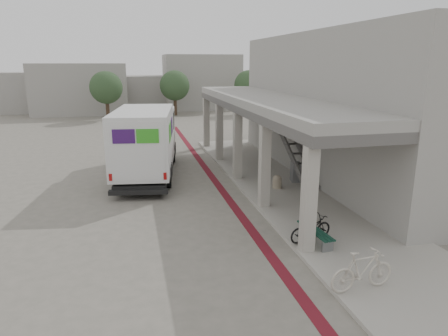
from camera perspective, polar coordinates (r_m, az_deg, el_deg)
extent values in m
plane|color=#666257|center=(15.05, -1.38, -7.02)|extent=(120.00, 120.00, 0.00)
cube|color=maroon|center=(17.09, 0.52, -4.28)|extent=(0.35, 40.00, 0.01)
cube|color=gray|center=(16.27, 12.60, -5.45)|extent=(4.40, 28.00, 0.12)
cube|color=gray|center=(20.95, 16.14, 8.51)|extent=(4.30, 17.00, 7.00)
cube|color=#53504E|center=(19.40, 6.32, 8.54)|extent=(3.40, 16.90, 0.35)
cube|color=gray|center=(19.36, 6.35, 9.57)|extent=(3.40, 16.90, 0.35)
cube|color=gray|center=(48.03, -19.75, 10.61)|extent=(10.00, 6.00, 5.50)
cube|color=gray|center=(51.83, -11.38, 10.59)|extent=(8.00, 6.00, 4.00)
cube|color=gray|center=(50.51, -3.23, 12.17)|extent=(9.00, 6.00, 6.50)
cube|color=gray|center=(51.99, -26.02, 9.69)|extent=(7.00, 5.00, 4.50)
cylinder|color=#38281C|center=(41.96, -16.30, 8.25)|extent=(0.36, 0.36, 2.40)
sphere|color=#263C23|center=(41.80, -16.50, 10.97)|extent=(3.20, 3.20, 3.20)
cylinder|color=#38281C|center=(44.16, -6.98, 9.03)|extent=(0.36, 0.36, 2.40)
sphere|color=#263C23|center=(44.01, -7.06, 11.62)|extent=(3.20, 3.20, 3.20)
cylinder|color=#38281C|center=(44.78, 3.52, 9.19)|extent=(0.36, 0.36, 2.40)
sphere|color=#263C23|center=(44.63, 3.56, 11.75)|extent=(3.20, 3.20, 3.20)
cube|color=black|center=(20.69, -10.82, 0.09)|extent=(3.33, 7.71, 0.32)
cube|color=silver|center=(19.40, -11.34, 4.08)|extent=(3.36, 5.86, 2.77)
cube|color=silver|center=(23.03, -10.32, 5.40)|extent=(2.83, 2.38, 2.45)
cube|color=silver|center=(24.28, -9.98, 3.73)|extent=(2.41, 0.98, 0.85)
cube|color=black|center=(23.78, -10.19, 7.13)|extent=(2.39, 0.86, 1.12)
cube|color=black|center=(17.05, -12.11, -3.37)|extent=(2.46, 0.63, 0.19)
cube|color=#361255|center=(20.23, -14.81, 5.70)|extent=(0.24, 1.48, 0.80)
cube|color=green|center=(18.68, -15.63, 4.91)|extent=(0.24, 1.48, 0.80)
cube|color=#361255|center=(16.62, -14.16, 4.39)|extent=(0.90, 0.17, 0.59)
cube|color=green|center=(16.49, -10.87, 4.50)|extent=(0.90, 0.17, 0.59)
cylinder|color=black|center=(23.49, -12.86, 1.87)|extent=(0.44, 0.99, 0.96)
cylinder|color=black|center=(23.27, -7.40, 2.01)|extent=(0.44, 0.99, 0.96)
cylinder|color=black|center=(18.80, -14.88, -1.48)|extent=(0.44, 0.99, 0.96)
cylinder|color=black|center=(18.53, -8.05, -1.36)|extent=(0.44, 0.99, 0.96)
cube|color=slate|center=(12.53, 14.56, -10.72)|extent=(0.37, 0.11, 0.36)
cube|color=slate|center=(13.64, 11.31, -8.35)|extent=(0.37, 0.11, 0.36)
cube|color=#133B2D|center=(12.93, 12.39, -8.77)|extent=(0.25, 1.72, 0.04)
cube|color=#133B2D|center=(12.99, 12.91, -8.68)|extent=(0.25, 1.72, 0.04)
cube|color=#133B2D|center=(13.06, 13.42, -8.59)|extent=(0.25, 1.72, 0.04)
cylinder|color=tan|center=(14.46, 11.92, -6.93)|extent=(0.41, 0.41, 0.41)
sphere|color=tan|center=(14.38, 11.96, -6.17)|extent=(0.41, 0.41, 0.41)
cylinder|color=gray|center=(18.14, 7.58, -2.21)|extent=(0.40, 0.40, 0.40)
sphere|color=gray|center=(18.08, 7.60, -1.60)|extent=(0.40, 0.40, 0.40)
cube|color=slate|center=(19.20, 10.21, -0.56)|extent=(0.49, 0.60, 0.92)
imported|color=black|center=(13.05, 12.27, -8.41)|extent=(1.64, 0.92, 0.82)
imported|color=#BEB6A7|center=(10.70, 19.17, -13.64)|extent=(1.80, 0.63, 1.06)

